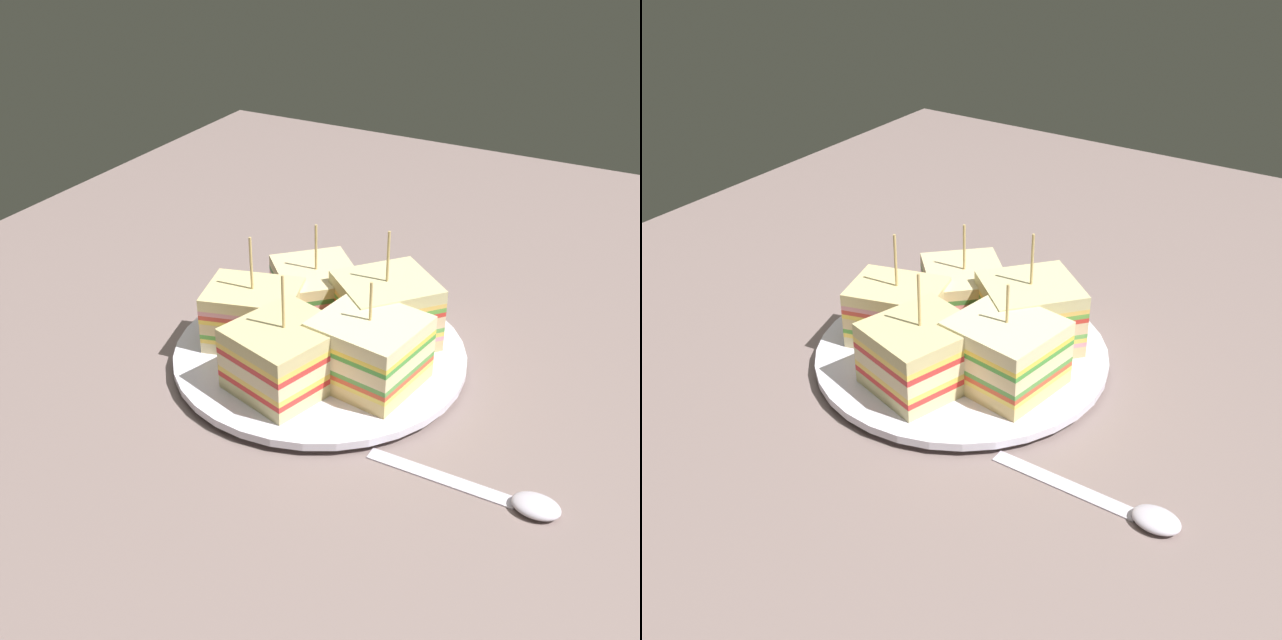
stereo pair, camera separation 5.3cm
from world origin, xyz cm
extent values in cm
cube|color=slate|center=(0.00, 0.00, -0.90)|extent=(122.07, 96.77, 1.80)
cylinder|color=white|center=(0.00, 0.00, 0.29)|extent=(15.71, 15.71, 0.57)
cylinder|color=white|center=(0.00, 0.00, 0.92)|extent=(25.34, 25.34, 0.70)
cube|color=#D8B27C|center=(-4.22, 4.20, 1.82)|extent=(10.63, 10.55, 1.10)
cube|color=#B2844C|center=(-1.30, 1.66, 1.82)|extent=(4.81, 5.47, 1.10)
cube|color=pink|center=(-4.22, 4.20, 2.58)|extent=(10.63, 10.55, 0.42)
cube|color=#E9C652|center=(-4.22, 4.20, 3.00)|extent=(10.63, 10.55, 0.42)
cube|color=#5FA54C|center=(-4.22, 4.20, 3.42)|extent=(10.63, 10.55, 0.42)
cube|color=beige|center=(-4.22, 4.20, 4.19)|extent=(10.63, 10.55, 1.10)
cube|color=#B2844C|center=(-1.30, 1.66, 4.19)|extent=(4.81, 5.47, 1.10)
cube|color=red|center=(-4.22, 4.20, 4.95)|extent=(10.63, 10.55, 0.42)
cube|color=#61A441|center=(-4.22, 4.20, 5.37)|extent=(10.63, 10.55, 0.42)
cube|color=#EEBF59|center=(-4.22, 4.20, 5.79)|extent=(10.63, 10.55, 0.42)
cube|color=beige|center=(-4.22, 4.20, 6.55)|extent=(10.63, 10.55, 1.10)
cylinder|color=tan|center=(-4.22, 4.20, 9.41)|extent=(0.24, 0.24, 4.61)
cube|color=#E2C680|center=(-5.07, -3.13, 1.76)|extent=(10.52, 10.49, 0.99)
cube|color=#B2844C|center=(-2.28, -0.44, 1.76)|extent=(4.96, 5.14, 0.99)
cube|color=pink|center=(-5.07, -3.13, 2.48)|extent=(10.52, 10.49, 0.46)
cube|color=#DF3936|center=(-5.07, -3.13, 2.94)|extent=(10.52, 10.49, 0.46)
cube|color=beige|center=(-5.07, -3.13, 3.66)|extent=(10.52, 10.49, 0.99)
cube|color=#9E7242|center=(-2.28, -0.44, 3.66)|extent=(4.96, 5.14, 0.99)
cube|color=pink|center=(-5.07, -3.13, 4.39)|extent=(10.52, 10.49, 0.46)
cube|color=#407C3A|center=(-5.07, -3.13, 4.85)|extent=(10.52, 10.49, 0.46)
cube|color=beige|center=(-5.07, -3.13, 5.57)|extent=(10.52, 10.49, 0.99)
cylinder|color=tan|center=(-5.07, -3.13, 8.23)|extent=(0.24, 0.24, 4.33)
cube|color=beige|center=(1.40, -5.79, 1.79)|extent=(7.90, 9.22, 1.04)
cube|color=#9E7242|center=(0.34, -2.07, 1.79)|extent=(5.72, 1.90, 1.04)
cube|color=yellow|center=(1.40, -5.79, 2.52)|extent=(7.90, 9.22, 0.42)
cube|color=#539D34|center=(1.40, -5.79, 2.94)|extent=(7.90, 9.22, 0.42)
cube|color=#E1C283|center=(1.40, -5.79, 3.66)|extent=(7.90, 9.22, 1.04)
cube|color=#9E7242|center=(0.34, -2.07, 3.66)|extent=(5.72, 1.90, 1.04)
cube|color=yellow|center=(1.40, -5.79, 4.39)|extent=(7.90, 9.22, 0.42)
cube|color=#D64634|center=(1.40, -5.79, 4.81)|extent=(7.90, 9.22, 0.42)
cube|color=pink|center=(1.40, -5.79, 5.23)|extent=(7.90, 9.22, 0.42)
cube|color=#E5CF8A|center=(1.40, -5.79, 5.96)|extent=(7.90, 9.22, 1.04)
cylinder|color=tan|center=(1.40, -5.79, 8.88)|extent=(0.24, 0.24, 4.80)
cube|color=beige|center=(5.94, -0.46, 1.84)|extent=(9.64, 9.19, 1.15)
cube|color=#9E7242|center=(2.23, 0.65, 1.84)|extent=(2.34, 6.87, 1.15)
cube|color=red|center=(5.94, -0.46, 2.67)|extent=(9.64, 9.19, 0.51)
cube|color=#F7CB50|center=(5.94, -0.46, 3.18)|extent=(9.64, 9.19, 0.51)
cube|color=beige|center=(5.94, -0.46, 4.01)|extent=(9.64, 9.19, 1.15)
cube|color=#9E7242|center=(2.23, 0.65, 4.01)|extent=(2.34, 6.87, 1.15)
cube|color=red|center=(5.94, -0.46, 4.84)|extent=(9.64, 9.19, 0.51)
cube|color=#FBD253|center=(5.94, -0.46, 5.35)|extent=(9.64, 9.19, 0.51)
cube|color=#D5C585|center=(5.94, -0.46, 6.18)|extent=(9.64, 9.19, 1.15)
cylinder|color=tan|center=(5.94, -0.46, 9.03)|extent=(0.24, 0.24, 4.54)
cube|color=#E0C27A|center=(2.07, 5.58, 1.86)|extent=(8.46, 8.92, 1.19)
cube|color=#B2844C|center=(1.49, 1.76, 1.86)|extent=(7.16, 1.41, 1.19)
cube|color=#EACC4F|center=(2.07, 5.58, 2.67)|extent=(8.46, 8.92, 0.42)
cube|color=#D24A2A|center=(2.07, 5.58, 3.10)|extent=(8.46, 8.92, 0.42)
cube|color=#52983F|center=(2.07, 5.58, 3.52)|extent=(8.46, 8.92, 0.42)
cube|color=beige|center=(2.07, 5.58, 4.33)|extent=(8.46, 8.92, 1.19)
cube|color=#B2844C|center=(1.49, 1.76, 4.33)|extent=(7.16, 1.41, 1.19)
cube|color=green|center=(2.07, 5.58, 5.14)|extent=(8.46, 8.92, 0.42)
cube|color=yellow|center=(2.07, 5.58, 5.56)|extent=(8.46, 8.92, 0.42)
cube|color=beige|center=(2.07, 5.58, 6.37)|extent=(8.46, 8.92, 1.19)
cylinder|color=tan|center=(2.07, 5.58, 8.64)|extent=(0.24, 0.24, 3.35)
cylinder|color=#E7C56C|center=(1.09, -0.74, 1.55)|extent=(4.12, 4.06, 1.00)
cylinder|color=#E9D37C|center=(1.99, -0.02, 1.90)|extent=(4.13, 4.13, 0.42)
cylinder|color=#E1D082|center=(-0.20, 0.39, 2.70)|extent=(5.40, 5.37, 1.04)
cube|color=silver|center=(9.03, 14.61, 0.12)|extent=(1.26, 11.11, 0.25)
ellipsoid|color=silver|center=(9.07, 21.52, 0.50)|extent=(2.46, 3.40, 1.00)
camera|label=1|loc=(50.66, 27.26, 38.93)|focal=44.43mm
camera|label=2|loc=(47.91, 31.84, 38.93)|focal=44.43mm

